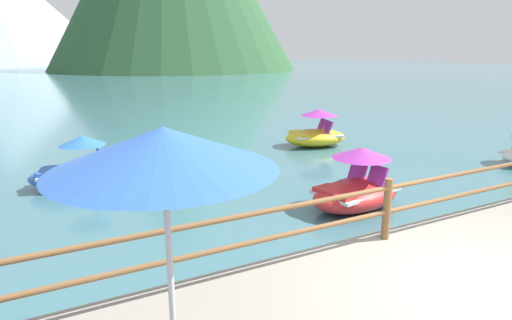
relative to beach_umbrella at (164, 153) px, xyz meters
name	(u,v)px	position (x,y,z in m)	size (l,w,h in m)	color
ground_plane	(84,86)	(3.72, 39.87, -2.45)	(200.00, 200.00, 0.00)	#3D6B75
dock_railing	(387,202)	(3.72, 1.42, -1.46)	(23.92, 0.12, 0.95)	brown
beach_umbrella	(164,153)	(0.00, 0.00, 0.00)	(1.70, 1.70, 2.24)	#B2B2B7
pedal_boat_0	(356,188)	(4.90, 3.46, -2.01)	(2.36, 1.62, 1.27)	red
pedal_boat_1	(316,133)	(7.67, 8.79, -2.01)	(2.35, 1.75, 1.27)	yellow
pedal_boat_4	(80,170)	(0.04, 7.67, -2.05)	(2.49, 1.58, 1.24)	blue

